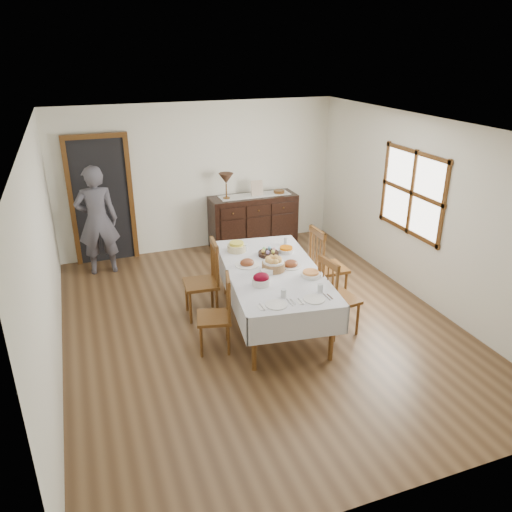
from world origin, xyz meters
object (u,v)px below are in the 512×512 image
object	(u,v)px
chair_left_near	(218,313)
chair_left_far	(205,279)
chair_right_near	(336,296)
chair_right_far	(325,264)
sideboard	(253,221)
table_lamp	(226,179)
dining_table	(273,276)
person	(97,217)

from	to	relation	value
chair_left_near	chair_left_far	world-z (taller)	chair_left_far
chair_right_near	chair_right_far	world-z (taller)	chair_right_far
chair_left_near	sideboard	world-z (taller)	chair_left_near
chair_right_far	table_lamp	bearing A→B (deg)	16.73
dining_table	sideboard	distance (m)	2.87
chair_left_far	chair_right_near	world-z (taller)	chair_left_far
dining_table	chair_right_near	size ratio (longest dim) A/B	2.31
chair_left_near	dining_table	bearing A→B (deg)	125.59
chair_left_near	person	xyz separation A→B (m)	(-1.16, 2.84, 0.46)
chair_left_far	chair_right_near	size ratio (longest dim) A/B	1.02
dining_table	chair_right_far	xyz separation A→B (m)	(0.96, 0.35, -0.13)
chair_left_near	chair_left_far	size ratio (longest dim) A/B	0.90
sideboard	chair_right_near	bearing A→B (deg)	-91.15
sideboard	table_lamp	bearing A→B (deg)	-178.13
dining_table	chair_right_near	bearing A→B (deg)	-29.67
chair_left_near	table_lamp	xyz separation A→B (m)	(1.07, 3.09, 0.82)
chair_left_far	person	distance (m)	2.36
person	table_lamp	bearing A→B (deg)	-172.82
dining_table	person	distance (m)	3.21
person	dining_table	bearing A→B (deg)	129.61
sideboard	person	bearing A→B (deg)	-174.52
chair_right_near	dining_table	bearing A→B (deg)	45.53
sideboard	person	distance (m)	2.79
dining_table	sideboard	world-z (taller)	sideboard
dining_table	chair_right_far	size ratio (longest dim) A/B	2.18
chair_right_far	sideboard	world-z (taller)	chair_right_far
chair_left_near	sideboard	bearing A→B (deg)	166.82
chair_left_near	sideboard	distance (m)	3.48
chair_right_near	chair_left_far	bearing A→B (deg)	47.05
dining_table	chair_left_near	xyz separation A→B (m)	(-0.85, -0.34, -0.21)
sideboard	person	xyz separation A→B (m)	(-2.73, -0.26, 0.47)
dining_table	chair_left_near	distance (m)	0.93
dining_table	table_lamp	size ratio (longest dim) A/B	5.32
dining_table	chair_left_far	size ratio (longest dim) A/B	2.27
chair_left_far	dining_table	bearing A→B (deg)	60.36
chair_left_near	table_lamp	world-z (taller)	table_lamp
chair_left_far	table_lamp	xyz separation A→B (m)	(1.00, 2.22, 0.76)
chair_left_far	sideboard	world-z (taller)	chair_left_far
chair_right_far	sideboard	bearing A→B (deg)	5.05
chair_left_near	chair_left_far	xyz separation A→B (m)	(0.07, 0.87, 0.05)
dining_table	table_lamp	world-z (taller)	table_lamp
person	table_lamp	distance (m)	2.27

